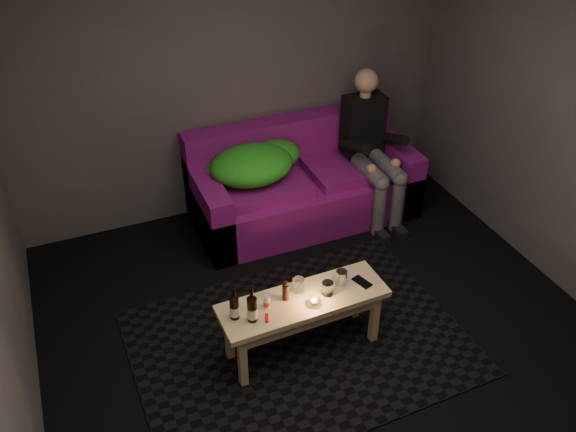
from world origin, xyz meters
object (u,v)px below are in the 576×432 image
at_px(steel_cup, 341,277).
at_px(beer_bottle_a, 234,307).
at_px(sofa, 302,185).
at_px(person, 371,144).
at_px(coffee_table, 303,308).
at_px(beer_bottle_b, 252,308).

bearing_deg(steel_cup, beer_bottle_a, -177.44).
bearing_deg(sofa, person, -15.28).
bearing_deg(coffee_table, steel_cup, 7.81).
xyz_separation_m(beer_bottle_a, steel_cup, (0.80, 0.04, -0.04)).
relative_size(coffee_table, steel_cup, 10.99).
height_order(beer_bottle_b, steel_cup, beer_bottle_b).
bearing_deg(beer_bottle_b, steel_cup, 8.27).
relative_size(coffee_table, beer_bottle_a, 4.62).
bearing_deg(person, sofa, 164.72).
relative_size(beer_bottle_b, steel_cup, 2.53).
bearing_deg(coffee_table, person, 47.78).
distance_m(sofa, steel_cup, 1.60).
distance_m(sofa, person, 0.74).
xyz_separation_m(sofa, coffee_table, (-0.68, -1.58, 0.08)).
bearing_deg(beer_bottle_b, person, 41.39).
height_order(coffee_table, beer_bottle_a, beer_bottle_a).
relative_size(person, steel_cup, 12.49).
xyz_separation_m(person, beer_bottle_a, (-1.78, -1.41, -0.12)).
bearing_deg(person, beer_bottle_a, -141.50).
xyz_separation_m(coffee_table, beer_bottle_b, (-0.39, -0.06, 0.19)).
bearing_deg(beer_bottle_a, person, 38.50).
xyz_separation_m(person, coffee_table, (-1.29, -1.42, -0.30)).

